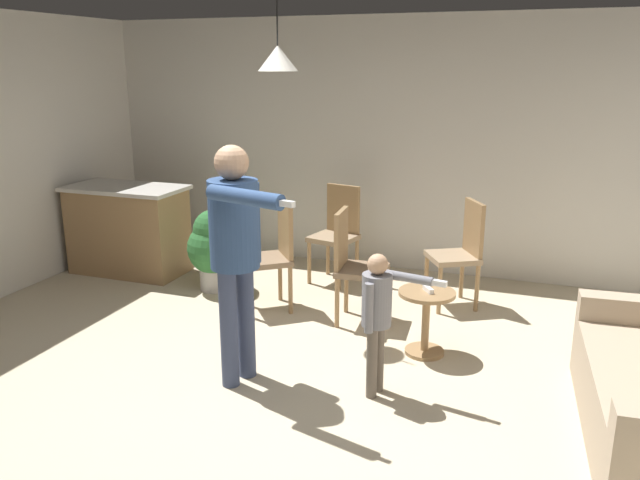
% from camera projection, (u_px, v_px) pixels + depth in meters
% --- Properties ---
extents(ground, '(7.68, 7.68, 0.00)m').
position_uv_depth(ground, '(253.00, 397.00, 4.36)').
color(ground, beige).
extents(wall_back, '(6.40, 0.10, 2.70)m').
position_uv_depth(wall_back, '(378.00, 145.00, 6.89)').
color(wall_back, beige).
rests_on(wall_back, ground).
extents(kitchen_counter, '(1.26, 0.66, 0.95)m').
position_uv_depth(kitchen_counter, '(128.00, 229.00, 6.87)').
color(kitchen_counter, '#99754C').
rests_on(kitchen_counter, ground).
extents(side_table_by_couch, '(0.44, 0.44, 0.52)m').
position_uv_depth(side_table_by_couch, '(426.00, 315.00, 4.94)').
color(side_table_by_couch, '#99754C').
rests_on(side_table_by_couch, ground).
extents(person_adult, '(0.76, 0.63, 1.70)m').
position_uv_depth(person_adult, '(236.00, 240.00, 4.31)').
color(person_adult, '#384260').
rests_on(person_adult, ground).
extents(person_child, '(0.55, 0.29, 1.01)m').
position_uv_depth(person_child, '(378.00, 309.00, 4.24)').
color(person_child, '#60564C').
rests_on(person_child, ground).
extents(dining_chair_by_counter, '(0.57, 0.57, 1.00)m').
position_uv_depth(dining_chair_by_counter, '(461.00, 250.00, 5.88)').
color(dining_chair_by_counter, '#99754C').
rests_on(dining_chair_by_counter, ground).
extents(dining_chair_near_wall, '(0.59, 0.59, 1.00)m').
position_uv_depth(dining_chair_near_wall, '(274.00, 252.00, 5.81)').
color(dining_chair_near_wall, '#99754C').
rests_on(dining_chair_near_wall, ground).
extents(dining_chair_centre_back, '(0.51, 0.51, 1.00)m').
position_uv_depth(dining_chair_centre_back, '(337.00, 230.00, 6.58)').
color(dining_chair_centre_back, '#99754C').
rests_on(dining_chair_centre_back, ground).
extents(dining_chair_spare, '(0.45, 0.45, 1.00)m').
position_uv_depth(dining_chair_spare, '(354.00, 262.00, 5.51)').
color(dining_chair_spare, '#99754C').
rests_on(dining_chair_spare, ground).
extents(potted_plant_corner, '(0.54, 0.54, 0.82)m').
position_uv_depth(potted_plant_corner, '(214.00, 246.00, 6.33)').
color(potted_plant_corner, '#B7B2AD').
rests_on(potted_plant_corner, ground).
extents(spare_remote_on_table, '(0.10, 0.13, 0.04)m').
position_uv_depth(spare_remote_on_table, '(428.00, 289.00, 4.87)').
color(spare_remote_on_table, white).
rests_on(spare_remote_on_table, side_table_by_couch).
extents(ceiling_light_pendant, '(0.32, 0.32, 0.55)m').
position_uv_depth(ceiling_light_pendant, '(278.00, 58.00, 5.04)').
color(ceiling_light_pendant, silver).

